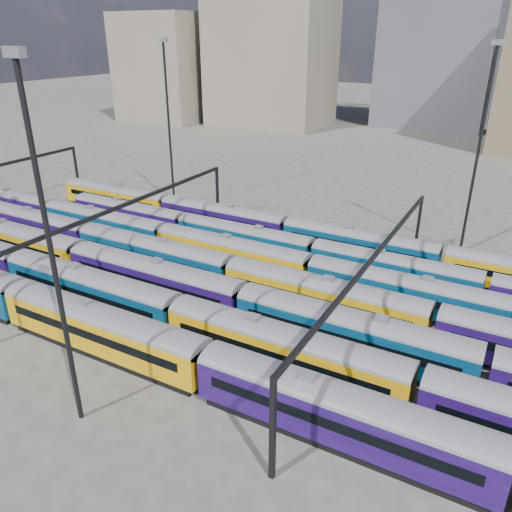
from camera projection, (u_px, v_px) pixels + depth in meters
The scene contains 13 objects.
ground at pixel (274, 305), 52.64m from camera, with size 500.00×500.00×0.00m, color #3F3B35.
rake_0 at pixel (340, 409), 33.95m from camera, with size 153.07×3.20×5.39m.
rake_1 at pixel (283, 345), 40.92m from camera, with size 108.05×3.16×5.34m.
rake_2 at pixel (243, 300), 47.91m from camera, with size 130.04×3.17×5.35m.
rake_3 at pixel (434, 321), 44.46m from camera, with size 127.31×3.10×5.23m.
rake_4 at pixel (310, 268), 54.75m from camera, with size 121.77×2.97×5.00m.
rake_5 at pixel (393, 267), 55.33m from camera, with size 95.71×2.81×4.71m.
rake_6 at pixel (443, 258), 57.34m from camera, with size 119.63×2.92×4.91m.
gantry_1 at pixel (124, 214), 58.69m from camera, with size 0.35×40.35×8.03m.
gantry_2 at pixel (373, 266), 45.45m from camera, with size 0.35×40.35×8.03m.
mast_1 at pixel (168, 119), 77.73m from camera, with size 1.40×0.50×25.60m.
mast_2 at pixel (50, 245), 31.56m from camera, with size 1.40×0.50×25.60m.
mast_3 at pixel (479, 145), 59.47m from camera, with size 1.40×0.50×25.60m.
Camera 1 is at (20.51, -41.13, 26.25)m, focal length 35.00 mm.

